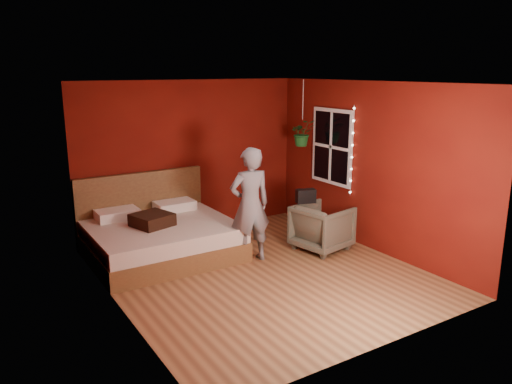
# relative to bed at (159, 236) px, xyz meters

# --- Properties ---
(floor) EXTENTS (4.50, 4.50, 0.00)m
(floor) POSITION_rel_bed_xyz_m (0.95, -1.41, -0.30)
(floor) COLOR #94643B
(floor) RESTS_ON ground
(room_walls) EXTENTS (4.04, 4.54, 2.62)m
(room_walls) POSITION_rel_bed_xyz_m (0.95, -1.41, 1.38)
(room_walls) COLOR maroon
(room_walls) RESTS_ON ground
(window) EXTENTS (0.05, 0.97, 1.27)m
(window) POSITION_rel_bed_xyz_m (2.92, -0.51, 1.20)
(window) COLOR white
(window) RESTS_ON room_walls
(fairy_lights) EXTENTS (0.04, 0.04, 1.45)m
(fairy_lights) POSITION_rel_bed_xyz_m (2.89, -1.03, 1.20)
(fairy_lights) COLOR silver
(fairy_lights) RESTS_ON room_walls
(bed) EXTENTS (2.10, 1.79, 1.16)m
(bed) POSITION_rel_bed_xyz_m (0.00, 0.00, 0.00)
(bed) COLOR brown
(bed) RESTS_ON ground
(person) EXTENTS (0.67, 0.49, 1.70)m
(person) POSITION_rel_bed_xyz_m (1.06, -0.91, 0.55)
(person) COLOR slate
(person) RESTS_ON ground
(armchair) EXTENTS (0.92, 0.90, 0.72)m
(armchair) POSITION_rel_bed_xyz_m (2.26, -1.11, 0.06)
(armchair) COLOR #5E5D4A
(armchair) RESTS_ON ground
(handbag) EXTENTS (0.34, 0.24, 0.22)m
(handbag) POSITION_rel_bed_xyz_m (2.13, -0.84, 0.52)
(handbag) COLOR black
(handbag) RESTS_ON armchair
(throw_pillow) EXTENTS (0.63, 0.63, 0.18)m
(throw_pillow) POSITION_rel_bed_xyz_m (-0.14, -0.11, 0.31)
(throw_pillow) COLOR #331B11
(throw_pillow) RESTS_ON bed
(hanging_plant) EXTENTS (0.49, 0.45, 1.11)m
(hanging_plant) POSITION_rel_bed_xyz_m (2.57, -0.13, 1.42)
(hanging_plant) COLOR silver
(hanging_plant) RESTS_ON room_walls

